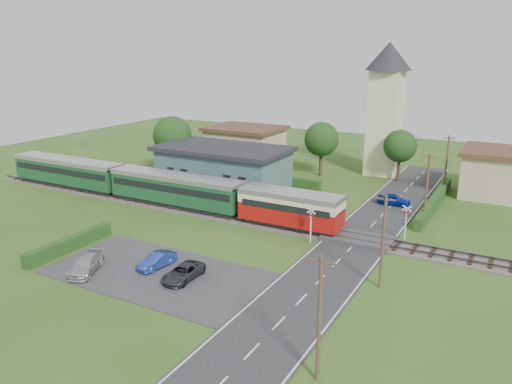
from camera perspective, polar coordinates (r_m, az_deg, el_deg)
The scene contains 32 objects.
ground at distance 48.01m, azimuth -0.67°, elevation -4.29°, with size 120.00×120.00×0.00m, color #2D4C19.
railway_track at distance 49.62m, azimuth 0.47°, elevation -3.46°, with size 76.00×3.20×0.49m.
road at distance 44.27m, azimuth 10.74°, elevation -6.35°, with size 6.00×70.00×0.05m, color #28282B.
car_park at distance 39.70m, azimuth -11.27°, elevation -9.07°, with size 17.00×9.00×0.08m, color #333335.
crossing_deck at distance 45.98m, azimuth 11.55°, elevation -5.27°, with size 6.20×3.40×0.45m, color #333335.
platform at distance 57.23m, azimuth -6.84°, elevation -0.78°, with size 30.00×3.00×0.45m, color gray.
equipment_hut at distance 61.70m, azimuth -12.95°, elevation 1.62°, with size 2.30×2.30×2.55m.
station_building at distance 61.22m, azimuth -3.77°, elevation 2.80°, with size 16.00×9.00×5.30m.
train at distance 56.38m, azimuth -11.68°, elevation 0.80°, with size 43.20×2.90×3.40m.
church_tower at distance 69.63m, azimuth 14.64°, elevation 10.22°, with size 6.00×6.00×17.60m.
house_west at distance 75.45m, azimuth -1.25°, elevation 5.44°, with size 10.80×8.80×5.50m.
house_east at distance 64.71m, azimuth 26.18°, elevation 1.99°, with size 8.80×8.80×5.50m.
hedge_carpark at distance 45.81m, azimuth -20.52°, elevation -5.58°, with size 0.80×9.00×1.20m, color #193814.
hedge_roadside at distance 58.01m, azimuth 19.75°, elevation -1.02°, with size 0.80×18.00×1.20m, color #193814.
hedge_station at distance 65.43m, azimuth -1.62°, elevation 1.86°, with size 22.00×0.80×1.30m, color #193814.
tree_a at distance 68.81m, azimuth -9.54°, elevation 6.37°, with size 5.20×5.20×8.00m.
tree_b at distance 67.72m, azimuth 7.49°, elevation 5.99°, with size 4.60×4.60×7.34m.
tree_c at distance 66.81m, azimuth 16.15°, elevation 5.04°, with size 4.20×4.20×6.78m.
utility_pole_a at distance 26.12m, azimuth 7.26°, elevation -14.08°, with size 1.40×0.22×7.00m.
utility_pole_b at distance 36.53m, azimuth 14.31°, elevation -5.42°, with size 1.40×0.22×7.00m.
utility_pole_c at distance 51.49m, azimuth 18.93°, elevation 0.47°, with size 1.40×0.22×7.00m.
utility_pole_d at distance 63.05m, azimuth 20.93°, elevation 3.03°, with size 1.40×0.22×7.00m.
crossing_signal_near at distance 44.31m, azimuth 6.30°, elevation -3.21°, with size 0.84×0.28×3.28m.
crossing_signal_far at distance 46.72m, azimuth 16.78°, elevation -2.80°, with size 0.84×0.28×3.28m.
streetlamp_west at distance 75.10m, azimuth -7.83°, elevation 5.43°, with size 0.30×0.30×5.15m.
streetlamp_east at distance 67.84m, azimuth 23.01°, elevation 3.16°, with size 0.30×0.30×5.15m.
car_on_road at distance 57.14m, azimuth 15.49°, elevation -0.84°, with size 1.44×3.59×1.22m, color #07239F.
car_park_blue at distance 40.37m, azimuth -11.25°, elevation -7.68°, with size 1.20×3.44×1.13m, color navy.
car_park_silver at distance 40.99m, azimuth -18.87°, elevation -7.83°, with size 1.73×4.25×1.23m, color #A3A4A7.
car_park_dark at distance 38.05m, azimuth -8.32°, elevation -9.09°, with size 1.82×3.94×1.09m, color #2A2B2F.
pedestrian_near at distance 52.22m, azimuth 0.51°, elevation -0.94°, with size 0.71×0.47×1.96m, color gray.
pedestrian_far at distance 61.28m, azimuth -13.28°, elevation 1.16°, with size 0.92×0.71×1.89m, color gray.
Camera 1 is at (22.20, -39.16, 16.68)m, focal length 35.00 mm.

